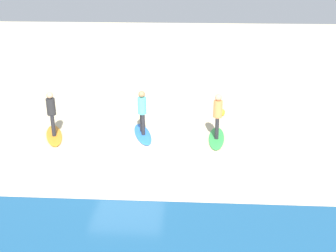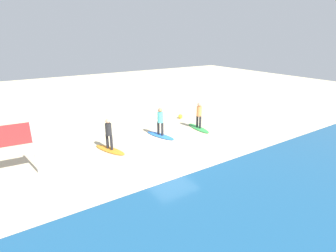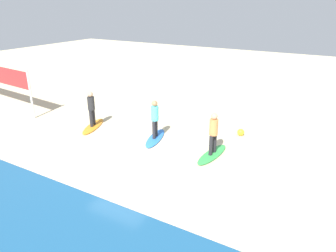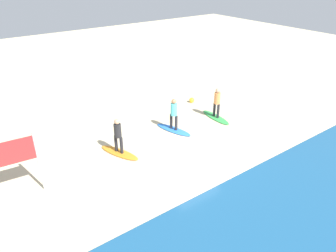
# 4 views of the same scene
# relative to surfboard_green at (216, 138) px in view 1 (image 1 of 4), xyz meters

# --- Properties ---
(ground_plane) EXTENTS (60.00, 60.00, 0.00)m
(ground_plane) POSITION_rel_surfboard_green_xyz_m (3.13, 1.43, -0.04)
(ground_plane) COLOR beige
(surfboard_green) EXTENTS (0.71, 2.14, 0.09)m
(surfboard_green) POSITION_rel_surfboard_green_xyz_m (0.00, 0.00, 0.00)
(surfboard_green) COLOR green
(surfboard_green) RESTS_ON ground
(surfer_green) EXTENTS (0.32, 0.46, 1.64)m
(surfer_green) POSITION_rel_surfboard_green_xyz_m (0.00, 0.00, 0.99)
(surfer_green) COLOR #232328
(surfer_green) RESTS_ON surfboard_green
(surfboard_blue) EXTENTS (1.10, 2.17, 0.09)m
(surfboard_blue) POSITION_rel_surfboard_green_xyz_m (2.75, -0.21, 0.00)
(surfboard_blue) COLOR blue
(surfboard_blue) RESTS_ON ground
(surfer_blue) EXTENTS (0.32, 0.45, 1.64)m
(surfer_blue) POSITION_rel_surfboard_green_xyz_m (2.75, -0.21, 0.99)
(surfer_blue) COLOR #232328
(surfer_blue) RESTS_ON surfboard_blue
(surfboard_orange) EXTENTS (1.25, 2.16, 0.09)m
(surfboard_orange) POSITION_rel_surfboard_green_xyz_m (6.05, 0.10, 0.00)
(surfboard_orange) COLOR orange
(surfboard_orange) RESTS_ON ground
(surfer_orange) EXTENTS (0.32, 0.44, 1.64)m
(surfer_orange) POSITION_rel_surfboard_green_xyz_m (6.05, 0.10, 0.99)
(surfer_orange) COLOR #232328
(surfer_orange) RESTS_ON surfboard_orange
(beach_ball) EXTENTS (0.30, 0.30, 0.30)m
(beach_ball) POSITION_rel_surfboard_green_xyz_m (-0.32, -2.46, 0.11)
(beach_ball) COLOR yellow
(beach_ball) RESTS_ON ground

